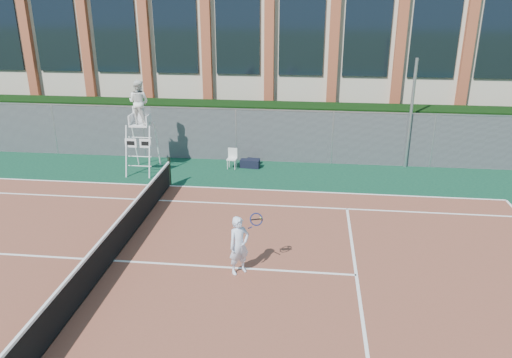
# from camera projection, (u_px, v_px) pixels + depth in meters

# --- Properties ---
(ground) EXTENTS (120.00, 120.00, 0.00)m
(ground) POSITION_uv_depth(u_px,v_px,m) (113.00, 262.00, 13.31)
(ground) COLOR #233814
(apron) EXTENTS (36.00, 20.00, 0.01)m
(apron) POSITION_uv_depth(u_px,v_px,m) (126.00, 244.00, 14.23)
(apron) COLOR #0B3225
(apron) RESTS_ON ground
(tennis_court) EXTENTS (23.77, 10.97, 0.02)m
(tennis_court) POSITION_uv_depth(u_px,v_px,m) (113.00, 261.00, 13.30)
(tennis_court) COLOR brown
(tennis_court) RESTS_ON apron
(tennis_net) EXTENTS (0.10, 11.30, 1.10)m
(tennis_net) POSITION_uv_depth(u_px,v_px,m) (111.00, 244.00, 13.12)
(tennis_net) COLOR black
(tennis_net) RESTS_ON ground
(fence) EXTENTS (40.00, 0.06, 2.20)m
(fence) POSITION_uv_depth(u_px,v_px,m) (189.00, 134.00, 21.10)
(fence) COLOR #595E60
(fence) RESTS_ON ground
(hedge) EXTENTS (40.00, 1.40, 2.20)m
(hedge) POSITION_uv_depth(u_px,v_px,m) (196.00, 127.00, 22.21)
(hedge) COLOR black
(hedge) RESTS_ON ground
(building) EXTENTS (45.00, 10.60, 8.22)m
(building) POSITION_uv_depth(u_px,v_px,m) (225.00, 40.00, 28.52)
(building) COLOR beige
(building) RESTS_ON ground
(steel_pole) EXTENTS (0.12, 0.12, 4.39)m
(steel_pole) POSITION_uv_depth(u_px,v_px,m) (411.00, 115.00, 19.66)
(steel_pole) COLOR #9EA0A5
(steel_pole) RESTS_ON ground
(umpire_chair) EXTENTS (1.03, 1.58, 3.68)m
(umpire_chair) POSITION_uv_depth(u_px,v_px,m) (139.00, 105.00, 19.06)
(umpire_chair) COLOR white
(umpire_chair) RESTS_ON ground
(plastic_chair) EXTENTS (0.40, 0.40, 0.81)m
(plastic_chair) POSITION_uv_depth(u_px,v_px,m) (232.00, 157.00, 20.18)
(plastic_chair) COLOR silver
(plastic_chair) RESTS_ON apron
(sports_bag_near) EXTENTS (0.80, 0.38, 0.33)m
(sports_bag_near) POSITION_uv_depth(u_px,v_px,m) (250.00, 164.00, 20.30)
(sports_bag_near) COLOR black
(sports_bag_near) RESTS_ON apron
(sports_bag_far) EXTENTS (0.55, 0.26, 0.21)m
(sports_bag_far) POSITION_uv_depth(u_px,v_px,m) (253.00, 161.00, 20.80)
(sports_bag_far) COLOR black
(sports_bag_far) RESTS_ON apron
(tennis_player) EXTENTS (0.93, 0.74, 1.57)m
(tennis_player) POSITION_uv_depth(u_px,v_px,m) (239.00, 245.00, 12.49)
(tennis_player) COLOR white
(tennis_player) RESTS_ON tennis_court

